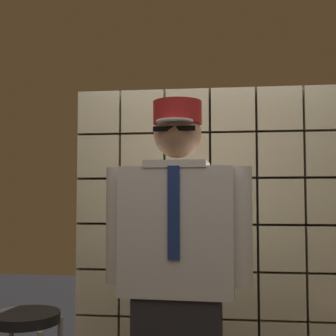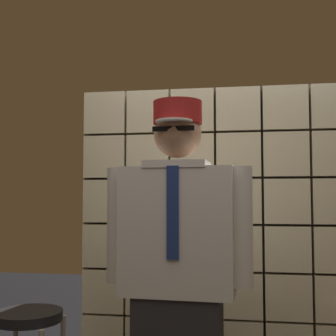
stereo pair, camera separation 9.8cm
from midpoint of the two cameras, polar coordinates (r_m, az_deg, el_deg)
name	(u,v)px [view 1 (the left image)]	position (r m, az deg, el deg)	size (l,w,h in m)	color
glass_block_wall	(211,247)	(2.98, 4.41, -9.80)	(1.79, 0.10, 2.08)	beige
standing_person	(178,280)	(2.26, -0.07, -13.73)	(0.72, 0.31, 1.81)	#28282D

